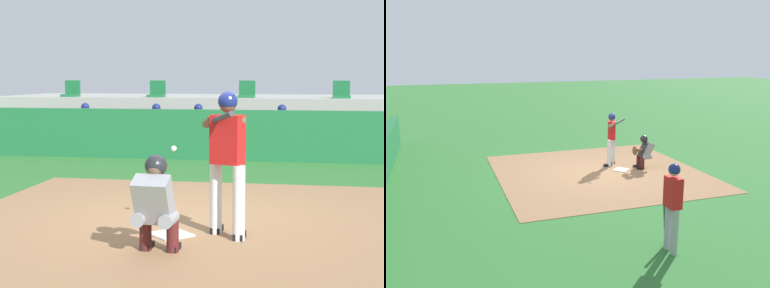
% 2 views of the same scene
% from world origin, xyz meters
% --- Properties ---
extents(ground_plane, '(80.00, 80.00, 0.00)m').
position_xyz_m(ground_plane, '(0.00, 0.00, 0.00)').
color(ground_plane, '#2D6B2D').
extents(dirt_infield, '(6.40, 6.40, 0.01)m').
position_xyz_m(dirt_infield, '(0.00, 0.00, 0.01)').
color(dirt_infield, '#936B47').
rests_on(dirt_infield, ground).
extents(home_plate, '(0.62, 0.62, 0.02)m').
position_xyz_m(home_plate, '(0.00, -0.80, 0.02)').
color(home_plate, white).
rests_on(home_plate, dirt_infield).
extents(batter_at_plate, '(0.59, 0.87, 1.80)m').
position_xyz_m(batter_at_plate, '(0.69, -0.74, 1.04)').
color(batter_at_plate, silver).
rests_on(batter_at_plate, ground).
extents(catcher_crouched, '(0.50, 1.67, 1.13)m').
position_xyz_m(catcher_crouched, '(0.01, -1.60, 0.61)').
color(catcher_crouched, gray).
rests_on(catcher_crouched, ground).
extents(dugout_wall, '(13.00, 0.30, 1.20)m').
position_xyz_m(dugout_wall, '(0.00, 6.50, 0.60)').
color(dugout_wall, '#1E6638').
rests_on(dugout_wall, ground).
extents(dugout_bench, '(11.80, 0.44, 0.45)m').
position_xyz_m(dugout_bench, '(0.00, 7.50, 0.23)').
color(dugout_bench, olive).
rests_on(dugout_bench, ground).
extents(dugout_player_0, '(0.49, 0.70, 1.30)m').
position_xyz_m(dugout_player_0, '(-4.09, 7.34, 0.67)').
color(dugout_player_0, '#939399').
rests_on(dugout_player_0, ground).
extents(dugout_player_1, '(0.49, 0.70, 1.30)m').
position_xyz_m(dugout_player_1, '(-2.16, 7.34, 0.67)').
color(dugout_player_1, '#939399').
rests_on(dugout_player_1, ground).
extents(dugout_player_2, '(0.49, 0.70, 1.30)m').
position_xyz_m(dugout_player_2, '(-1.06, 7.34, 0.67)').
color(dugout_player_2, '#939399').
rests_on(dugout_player_2, ground).
extents(dugout_player_3, '(0.49, 0.70, 1.30)m').
position_xyz_m(dugout_player_3, '(1.06, 7.34, 0.67)').
color(dugout_player_3, '#939399').
rests_on(dugout_player_3, ground).
extents(stands_platform, '(15.00, 4.40, 1.40)m').
position_xyz_m(stands_platform, '(0.00, 10.90, 0.70)').
color(stands_platform, '#9E9E99').
rests_on(stands_platform, ground).
extents(stadium_seat_0, '(0.46, 0.46, 0.48)m').
position_xyz_m(stadium_seat_0, '(-5.20, 9.38, 1.53)').
color(stadium_seat_0, '#196033').
rests_on(stadium_seat_0, stands_platform).
extents(stadium_seat_1, '(0.46, 0.46, 0.48)m').
position_xyz_m(stadium_seat_1, '(-2.60, 9.38, 1.53)').
color(stadium_seat_1, '#196033').
rests_on(stadium_seat_1, stands_platform).
extents(stadium_seat_2, '(0.46, 0.46, 0.48)m').
position_xyz_m(stadium_seat_2, '(0.00, 9.38, 1.53)').
color(stadium_seat_2, '#196033').
rests_on(stadium_seat_2, stands_platform).
extents(stadium_seat_3, '(0.46, 0.46, 0.48)m').
position_xyz_m(stadium_seat_3, '(2.60, 9.38, 1.53)').
color(stadium_seat_3, '#196033').
rests_on(stadium_seat_3, stands_platform).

